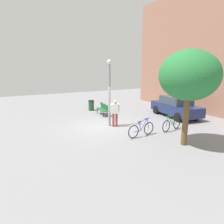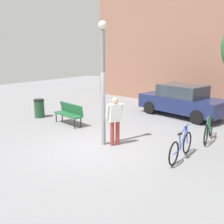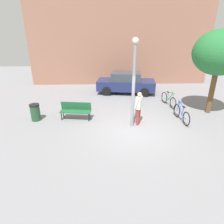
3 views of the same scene
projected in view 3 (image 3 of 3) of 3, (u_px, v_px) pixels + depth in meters
ground_plane at (133, 129)px, 9.33m from camera, size 36.00×36.00×0.00m
building_facade at (120, 23)px, 16.09m from camera, size 15.02×2.00×9.89m
lamppost at (134, 79)px, 8.69m from camera, size 0.28×0.28×4.12m
person_by_lamppost at (139, 106)px, 9.44m from camera, size 0.48×0.63×1.67m
park_bench at (76, 109)px, 10.20m from camera, size 1.65×0.67×0.92m
plaza_tree at (220, 53)px, 9.95m from camera, size 2.71×2.71×4.46m
bicycle_blue at (181, 114)px, 10.05m from camera, size 0.20×1.81×0.97m
bicycle_green at (169, 100)px, 12.09m from camera, size 0.40×1.79×0.97m
parked_car_navy at (126, 83)px, 14.42m from camera, size 4.40×2.28×1.55m
trash_bin at (35, 112)px, 10.08m from camera, size 0.50×0.50×0.89m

